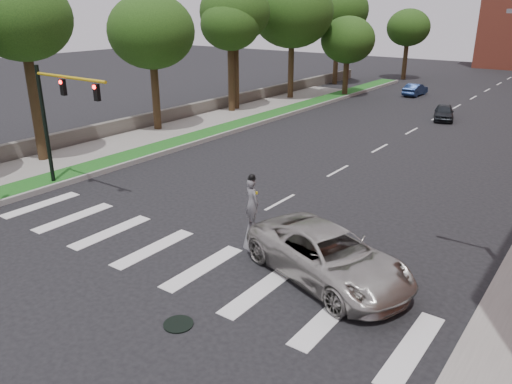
# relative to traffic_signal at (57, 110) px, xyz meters

# --- Properties ---
(ground_plane) EXTENTS (160.00, 160.00, 0.00)m
(ground_plane) POSITION_rel_traffic_signal_xyz_m (9.78, -3.00, -4.15)
(ground_plane) COLOR black
(ground_plane) RESTS_ON ground
(grass_median) EXTENTS (2.00, 60.00, 0.25)m
(grass_median) POSITION_rel_traffic_signal_xyz_m (-1.72, 17.00, -4.03)
(grass_median) COLOR #175319
(grass_median) RESTS_ON ground
(median_curb) EXTENTS (0.20, 60.00, 0.28)m
(median_curb) POSITION_rel_traffic_signal_xyz_m (-0.67, 17.00, -4.01)
(median_curb) COLOR gray
(median_curb) RESTS_ON ground
(sidewalk_left) EXTENTS (4.00, 60.00, 0.18)m
(sidewalk_left) POSITION_rel_traffic_signal_xyz_m (-4.72, 7.00, -4.06)
(sidewalk_left) COLOR gray
(sidewalk_left) RESTS_ON ground
(stone_wall) EXTENTS (0.50, 56.00, 1.10)m
(stone_wall) POSITION_rel_traffic_signal_xyz_m (-7.22, 19.00, -3.60)
(stone_wall) COLOR #59544D
(stone_wall) RESTS_ON ground
(manhole) EXTENTS (0.90, 0.90, 0.04)m
(manhole) POSITION_rel_traffic_signal_xyz_m (12.78, -5.00, -4.13)
(manhole) COLOR black
(manhole) RESTS_ON ground
(traffic_signal) EXTENTS (5.30, 0.23, 6.20)m
(traffic_signal) POSITION_rel_traffic_signal_xyz_m (0.00, 0.00, 0.00)
(traffic_signal) COLOR black
(traffic_signal) RESTS_ON ground
(stilt_performer) EXTENTS (0.82, 0.66, 3.07)m
(stilt_performer) POSITION_rel_traffic_signal_xyz_m (11.59, 0.29, -2.90)
(stilt_performer) COLOR #322314
(stilt_performer) RESTS_ON ground
(suv_crossing) EXTENTS (6.99, 4.87, 1.77)m
(suv_crossing) POSITION_rel_traffic_signal_xyz_m (15.06, 0.00, -3.26)
(suv_crossing) COLOR #B2AFA8
(suv_crossing) RESTS_ON ground
(car_near) EXTENTS (2.50, 3.97, 1.26)m
(car_near) POSITION_rel_traffic_signal_xyz_m (10.50, 28.36, -3.52)
(car_near) COLOR black
(car_near) RESTS_ON ground
(car_mid) EXTENTS (1.51, 3.90, 1.27)m
(car_mid) POSITION_rel_traffic_signal_xyz_m (4.46, 38.66, -3.52)
(car_mid) COLOR navy
(car_mid) RESTS_ON ground
(tree_1) EXTENTS (5.47, 5.47, 10.57)m
(tree_1) POSITION_rel_traffic_signal_xyz_m (-5.48, 2.08, 4.02)
(tree_1) COLOR #322314
(tree_1) RESTS_ON ground
(tree_2) EXTENTS (6.16, 6.16, 9.79)m
(tree_2) POSITION_rel_traffic_signal_xyz_m (-5.76, 11.75, 2.99)
(tree_2) COLOR #322314
(tree_2) RESTS_ON ground
(tree_3) EXTENTS (5.00, 5.00, 9.54)m
(tree_3) POSITION_rel_traffic_signal_xyz_m (-5.58, 20.43, 3.18)
(tree_3) COLOR #322314
(tree_3) RESTS_ON ground
(tree_4) EXTENTS (7.87, 7.87, 11.64)m
(tree_4) POSITION_rel_traffic_signal_xyz_m (-5.02, 29.18, 4.12)
(tree_4) COLOR #322314
(tree_4) RESTS_ON ground
(tree_5) EXTENTS (6.89, 6.89, 11.29)m
(tree_5) POSITION_rel_traffic_signal_xyz_m (-6.22, 41.04, 4.17)
(tree_5) COLOR #322314
(tree_5) RESTS_ON ground
(tree_6) EXTENTS (5.44, 5.44, 7.96)m
(tree_6) POSITION_rel_traffic_signal_xyz_m (-1.34, 33.95, 1.47)
(tree_6) COLOR #322314
(tree_6) RESTS_ON ground
(tree_7) EXTENTS (5.29, 5.29, 8.57)m
(tree_7) POSITION_rel_traffic_signal_xyz_m (-1.05, 49.93, 2.13)
(tree_7) COLOR #322314
(tree_7) RESTS_ON ground
(tree_8) EXTENTS (6.00, 6.00, 10.94)m
(tree_8) POSITION_rel_traffic_signal_xyz_m (-5.89, 21.47, 4.18)
(tree_8) COLOR #322314
(tree_8) RESTS_ON ground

